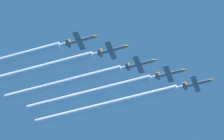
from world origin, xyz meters
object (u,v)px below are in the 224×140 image
(jet_fourth_echelon, at_px, (113,50))
(jet_fifth_echelon, at_px, (81,40))
(jet_third_echelon, at_px, (141,64))
(jet_lead, at_px, (198,83))
(jet_second_echelon, at_px, (171,73))

(jet_fourth_echelon, xyz_separation_m, jet_fifth_echelon, (7.80, -7.47, -1.49))
(jet_fourth_echelon, bearing_deg, jet_third_echelon, 144.24)
(jet_lead, bearing_deg, jet_third_echelon, -43.02)
(jet_second_echelon, distance_m, jet_fourth_echelon, 21.46)
(jet_lead, height_order, jet_fifth_echelon, jet_lead)
(jet_fourth_echelon, relative_size, jet_fifth_echelon, 1.00)
(jet_fourth_echelon, height_order, jet_fifth_echelon, jet_fourth_echelon)
(jet_second_echelon, bearing_deg, jet_lead, 138.67)
(jet_fifth_echelon, bearing_deg, jet_fourth_echelon, 136.23)
(jet_lead, xyz_separation_m, jet_fifth_echelon, (32.01, -28.22, -4.19))
(jet_third_echelon, bearing_deg, jet_fifth_echelon, -39.79)
(jet_lead, relative_size, jet_fifth_echelon, 1.00)
(jet_third_echelon, xyz_separation_m, jet_fifth_echelon, (16.44, -13.69, -2.06))
(jet_second_echelon, bearing_deg, jet_fourth_echelon, -40.24)
(jet_lead, height_order, jet_second_echelon, jet_lead)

